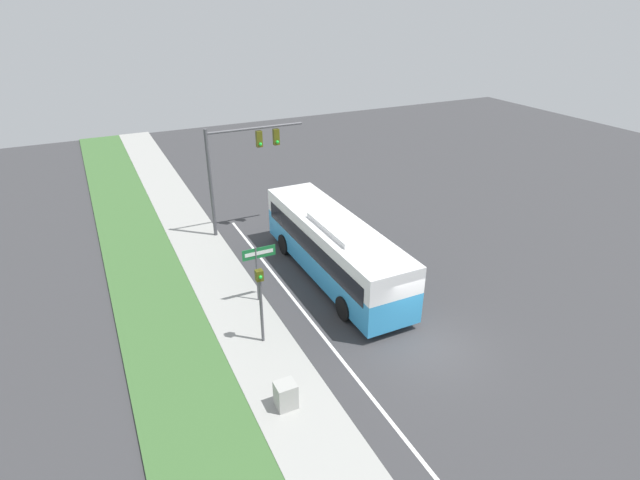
{
  "coord_description": "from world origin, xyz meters",
  "views": [
    {
      "loc": [
        -10.97,
        -12.49,
        12.68
      ],
      "look_at": [
        -1.26,
        7.52,
        1.65
      ],
      "focal_mm": 28.0,
      "sensor_mm": 36.0,
      "label": 1
    }
  ],
  "objects_px": {
    "signal_gantry": "(238,158)",
    "utility_cabinet": "(286,395)",
    "street_sign": "(258,262)",
    "pedestrian_signal": "(260,295)",
    "bus": "(334,245)"
  },
  "relations": [
    {
      "from": "pedestrian_signal",
      "to": "utility_cabinet",
      "type": "xyz_separation_m",
      "value": [
        -0.53,
        -3.69,
        -1.68
      ]
    },
    {
      "from": "utility_cabinet",
      "to": "street_sign",
      "type": "bearing_deg",
      "value": 77.6
    },
    {
      "from": "bus",
      "to": "signal_gantry",
      "type": "xyz_separation_m",
      "value": [
        -2.36,
        7.03,
        2.7
      ]
    },
    {
      "from": "signal_gantry",
      "to": "utility_cabinet",
      "type": "height_order",
      "value": "signal_gantry"
    },
    {
      "from": "signal_gantry",
      "to": "pedestrian_signal",
      "type": "relative_size",
      "value": 1.86
    },
    {
      "from": "street_sign",
      "to": "utility_cabinet",
      "type": "relative_size",
      "value": 2.93
    },
    {
      "from": "utility_cabinet",
      "to": "bus",
      "type": "bearing_deg",
      "value": 52.41
    },
    {
      "from": "bus",
      "to": "pedestrian_signal",
      "type": "relative_size",
      "value": 3.24
    },
    {
      "from": "bus",
      "to": "street_sign",
      "type": "xyz_separation_m",
      "value": [
        -4.02,
        -0.51,
        0.28
      ]
    },
    {
      "from": "street_sign",
      "to": "utility_cabinet",
      "type": "height_order",
      "value": "street_sign"
    },
    {
      "from": "signal_gantry",
      "to": "pedestrian_signal",
      "type": "height_order",
      "value": "signal_gantry"
    },
    {
      "from": "pedestrian_signal",
      "to": "utility_cabinet",
      "type": "bearing_deg",
      "value": -98.1
    },
    {
      "from": "signal_gantry",
      "to": "utility_cabinet",
      "type": "relative_size",
      "value": 6.57
    },
    {
      "from": "pedestrian_signal",
      "to": "street_sign",
      "type": "relative_size",
      "value": 1.2
    },
    {
      "from": "pedestrian_signal",
      "to": "signal_gantry",
      "type": "bearing_deg",
      "value": 76.08
    }
  ]
}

